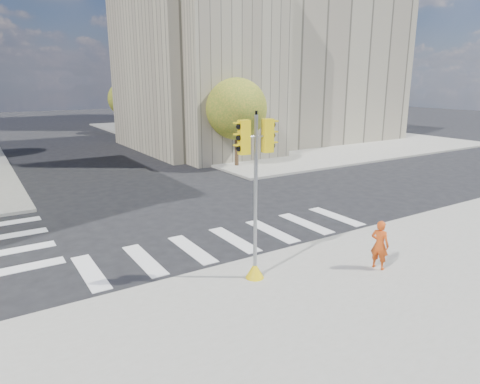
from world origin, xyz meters
The scene contains 12 objects.
ground centered at (0.00, 0.00, 0.00)m, with size 160.00×160.00×0.00m, color black.
sidewalk_near centered at (0.00, -11.00, 0.07)m, with size 30.00×14.00×0.15m, color gray.
sidewalk_far_right centered at (20.00, 26.00, 0.07)m, with size 28.00×40.00×0.15m, color gray.
civic_building centered at (15.59, 19.12, 7.26)m, with size 26.00×16.00×19.39m.
office_tower centered at (22.00, 42.00, 15.00)m, with size 20.00×18.00×30.00m, color #9EA0A3.
tree_re_near centered at (7.50, 10.00, 4.05)m, with size 4.20×4.20×6.16m.
tree_re_mid centered at (7.50, 22.00, 4.35)m, with size 4.60×4.60×6.66m.
tree_re_far centered at (7.50, 34.00, 3.87)m, with size 4.00×4.00×5.88m.
lamp_near centered at (8.00, 14.00, 4.58)m, with size 0.35×0.18×8.11m.
lamp_far centered at (8.00, 28.00, 4.58)m, with size 0.35×0.18×8.11m.
traffic_signal centered at (-1.43, -5.37, 2.29)m, with size 1.07×0.56×5.00m.
photographer centered at (2.27, -6.91, 0.94)m, with size 0.58×0.38×1.59m, color #C84612.
Camera 1 is at (-8.17, -15.18, 5.95)m, focal length 32.00 mm.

